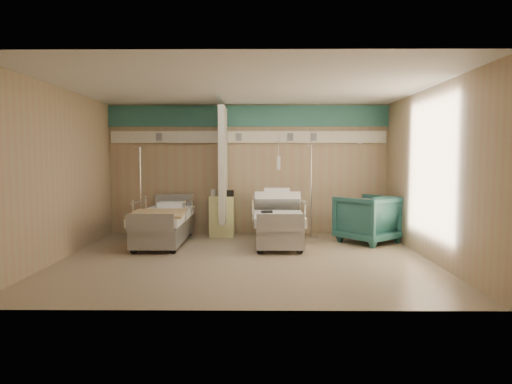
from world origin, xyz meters
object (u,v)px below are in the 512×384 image
(bedside_cabinet, at_px, (222,216))
(iv_stand_right, at_px, (311,218))
(bed_left, at_px, (164,228))
(iv_stand_left, at_px, (141,218))
(visitor_armchair, at_px, (368,219))
(bed_right, at_px, (278,228))

(bedside_cabinet, bearing_deg, iv_stand_right, -3.72)
(bed_left, height_order, iv_stand_left, iv_stand_left)
(bed_left, distance_m, visitor_armchair, 3.97)
(iv_stand_left, bearing_deg, visitor_armchair, -7.75)
(bedside_cabinet, bearing_deg, visitor_armchair, -13.71)
(bedside_cabinet, height_order, visitor_armchair, visitor_armchair)
(bed_right, bearing_deg, bedside_cabinet, 141.95)
(visitor_armchair, bearing_deg, bed_right, -33.31)
(bed_right, relative_size, bed_left, 1.00)
(iv_stand_right, xyz_separation_m, iv_stand_left, (-3.56, 0.04, -0.01))
(bed_left, relative_size, bedside_cabinet, 2.54)
(visitor_armchair, relative_size, iv_stand_left, 0.54)
(bed_right, bearing_deg, bed_left, 180.00)
(bed_right, height_order, bed_left, same)
(bed_right, height_order, visitor_armchair, visitor_armchair)
(bed_right, distance_m, visitor_armchair, 1.78)
(bedside_cabinet, xyz_separation_m, iv_stand_right, (1.86, -0.12, -0.03))
(bedside_cabinet, bearing_deg, iv_stand_left, -177.16)
(bed_right, distance_m, bed_left, 2.20)
(bed_left, height_order, bedside_cabinet, bedside_cabinet)
(bed_right, bearing_deg, iv_stand_right, 47.49)
(bed_right, xyz_separation_m, bedside_cabinet, (-1.15, 0.90, 0.11))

